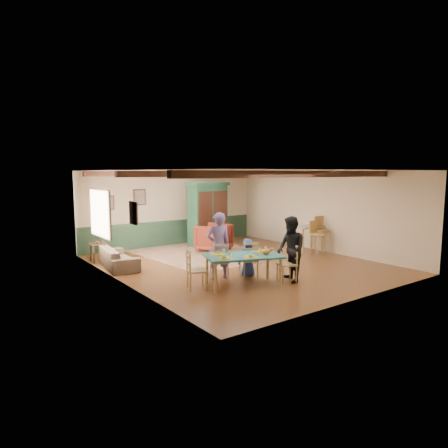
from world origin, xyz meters
TOP-DOWN VIEW (x-y plane):
  - floor at (0.00, 0.00)m, footprint 8.00×8.00m
  - wall_back at (0.00, 4.00)m, footprint 7.00×0.02m
  - wall_left at (-3.50, 0.00)m, footprint 0.02×8.00m
  - wall_right at (3.50, 0.00)m, footprint 0.02×8.00m
  - ceiling at (0.00, 0.00)m, footprint 7.00×8.00m
  - wainscot_back at (0.00, 3.98)m, footprint 6.95×0.03m
  - ceiling_beam_front at (0.00, -2.30)m, footprint 6.95×0.16m
  - ceiling_beam_mid at (0.00, 0.40)m, footprint 6.95×0.16m
  - ceiling_beam_back at (0.00, 3.00)m, footprint 6.95×0.16m
  - window_left at (-3.47, 1.70)m, footprint 0.06×1.60m
  - picture_left_wall at (-3.47, -0.60)m, footprint 0.04×0.42m
  - picture_back_a at (-1.30, 3.97)m, footprint 0.45×0.04m
  - picture_back_b at (-2.40, 3.97)m, footprint 0.38×0.04m
  - dining_table at (-1.29, -1.79)m, footprint 1.97×1.50m
  - dining_chair_far_left at (-1.42, -1.01)m, footprint 0.53×0.54m
  - dining_chair_far_right at (-0.69, -1.27)m, footprint 0.53×0.54m
  - dining_chair_end_left at (-2.34, -1.42)m, footprint 0.54×0.53m
  - dining_chair_end_right at (-0.24, -2.17)m, footprint 0.54×0.53m
  - person_man at (-1.40, -0.93)m, footprint 0.71×0.58m
  - person_woman at (-0.15, -2.20)m, footprint 0.83×0.94m
  - person_child at (-0.67, -1.19)m, footprint 0.55×0.45m
  - cat at (-0.82, -2.06)m, footprint 0.37×0.24m
  - place_setting_near_left at (-1.88, -1.85)m, footprint 0.46×0.40m
  - place_setting_near_center at (-1.28, -2.06)m, footprint 0.46×0.40m
  - place_setting_far_left at (-1.71, -1.39)m, footprint 0.46×0.40m
  - place_setting_far_right at (-0.71, -1.74)m, footprint 0.46×0.40m
  - area_rug at (0.01, 1.88)m, footprint 3.83×4.46m
  - armoire at (1.00, 3.16)m, footprint 1.69×0.85m
  - armchair at (0.51, 2.09)m, footprint 1.32×1.34m
  - sofa at (-2.99, 1.70)m, footprint 0.98×1.98m
  - end_table at (-3.21, 2.71)m, footprint 0.47×0.47m
  - table_lamp at (-3.21, 2.71)m, footprint 0.31×0.31m
  - counter_table at (2.93, 0.07)m, footprint 1.07×0.64m
  - bar_stool_left at (2.78, -0.49)m, footprint 0.42×0.45m
  - bar_stool_right at (3.23, -0.34)m, footprint 0.43×0.48m

SIDE VIEW (x-z plane):
  - floor at x=0.00m, z-range 0.00..0.00m
  - area_rug at x=0.01m, z-range 0.00..0.01m
  - sofa at x=-2.99m, z-range 0.00..0.56m
  - end_table at x=-3.21m, z-range 0.00..0.56m
  - dining_table at x=-1.29m, z-range 0.00..0.73m
  - counter_table at x=2.93m, z-range 0.00..0.88m
  - wainscot_back at x=0.00m, z-range 0.00..0.90m
  - dining_chair_far_left at x=-1.42m, z-range 0.00..0.92m
  - dining_chair_far_right at x=-0.69m, z-range 0.00..0.92m
  - dining_chair_end_left at x=-2.34m, z-range 0.00..0.92m
  - dining_chair_end_right at x=-0.24m, z-range 0.00..0.92m
  - armchair at x=0.51m, z-range 0.00..0.93m
  - person_child at x=-0.67m, z-range 0.00..0.98m
  - bar_stool_left at x=2.78m, z-range 0.00..1.11m
  - bar_stool_right at x=3.23m, z-range 0.00..1.21m
  - place_setting_near_left at x=-1.88m, z-range 0.73..0.84m
  - place_setting_near_center at x=-1.28m, z-range 0.73..0.84m
  - place_setting_far_left at x=-1.71m, z-range 0.73..0.84m
  - place_setting_far_right at x=-0.71m, z-range 0.73..0.84m
  - person_woman at x=-0.15m, z-range 0.00..1.60m
  - cat at x=-0.82m, z-range 0.73..0.90m
  - table_lamp at x=-3.21m, z-range 0.56..1.07m
  - person_man at x=-1.40m, z-range 0.00..1.67m
  - armoire at x=1.00m, z-range 0.00..2.29m
  - wall_back at x=0.00m, z-range 0.00..2.70m
  - wall_left at x=-3.50m, z-range 0.00..2.70m
  - wall_right at x=3.50m, z-range 0.00..2.70m
  - window_left at x=-3.47m, z-range 0.90..2.20m
  - picture_back_b at x=-2.40m, z-range 1.41..1.89m
  - picture_left_wall at x=-3.47m, z-range 1.49..2.01m
  - picture_back_a at x=-1.30m, z-range 1.52..2.08m
  - ceiling_beam_front at x=0.00m, z-range 2.53..2.69m
  - ceiling_beam_mid at x=0.00m, z-range 2.53..2.69m
  - ceiling_beam_back at x=0.00m, z-range 2.53..2.69m
  - ceiling at x=0.00m, z-range 2.69..2.71m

